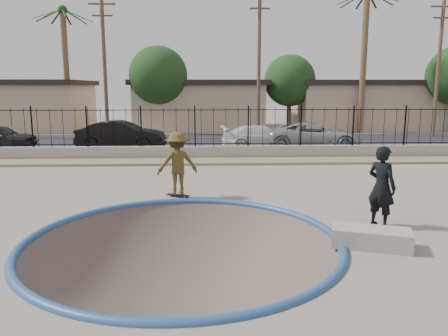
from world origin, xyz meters
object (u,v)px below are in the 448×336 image
Objects in this scene: skateboard at (178,195)px; concrete_ledge at (371,238)px; car_c at (262,137)px; car_b at (121,135)px; skater at (177,166)px; car_d at (313,135)px; videographer at (382,187)px.

concrete_ledge is (4.36, -4.48, 0.15)m from skateboard.
car_b is at bearing 86.47° from car_c.
car_c is at bearing 92.09° from skateboard.
concrete_ledge is 14.90m from car_c.
skateboard is 6.25m from concrete_ledge.
skater is 11.11m from car_c.
car_d is at bearing -86.34° from car_b.
car_d is at bearing -41.49° from videographer.
skateboard is at bearing 24.01° from videographer.
car_b is (-3.67, 10.40, -0.15)m from skater.
skateboard is 6.03m from videographer.
skater reaches higher than car_d.
car_c is (7.57, 0.00, -0.14)m from car_b.
skater is at bearing -157.37° from skateboard.
concrete_ledge is (-0.72, -1.37, -0.79)m from videographer.
videographer is at bearing -8.87° from skateboard.
car_b reaches higher than car_c.
car_c is 2.84m from car_d.
skater is 0.41× the size of car_b.
skater is at bearing 24.01° from videographer.
videographer reaches higher than car_b.
skater is at bearing 151.12° from car_d.
car_b is at bearing 118.36° from concrete_ledge.
car_d is (10.41, 0.00, -0.05)m from car_b.
videographer is at bearing 62.28° from concrete_ledge.
skater reaches higher than skateboard.
skater is 6.30m from concrete_ledge.
videographer is 13.57m from car_c.
videographer is 1.23× the size of concrete_ledge.
car_b is 7.57m from car_c.
concrete_ledge is at bearing -23.16° from skateboard.
car_c is at bearing 94.00° from car_d.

